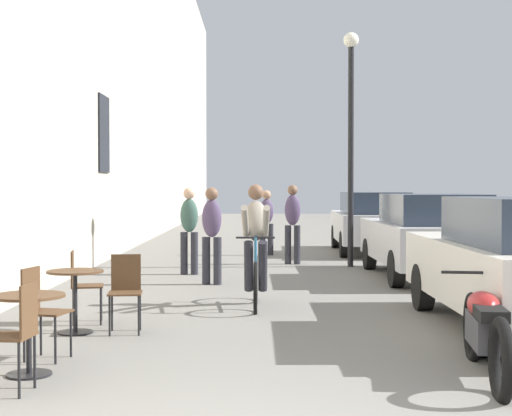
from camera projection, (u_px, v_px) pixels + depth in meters
The scene contains 16 objects.
building_facade_left at pixel (103, 2), 18.35m from camera, with size 0.54×68.00×12.17m.
cafe_table_near at pixel (27, 317), 6.82m from camera, with size 0.64×0.64×0.72m.
cafe_chair_near_toward_street at pixel (15, 330), 6.23m from camera, with size 0.41×0.41×0.89m.
cafe_chair_near_toward_wall at pixel (39, 306), 7.45m from camera, with size 0.45×0.45×0.89m.
cafe_table_mid at pixel (74, 288), 8.78m from camera, with size 0.64×0.64×0.72m.
cafe_chair_mid_toward_street at pixel (124, 287), 8.86m from camera, with size 0.42×0.42×0.89m.
cafe_chair_mid_toward_wall at pixel (80, 281), 9.41m from camera, with size 0.44×0.44×0.89m.
cyclist_on_bicycle at pixel (255, 248), 10.83m from camera, with size 0.52×1.76×1.74m.
pedestrian_near at pixel (211, 230), 13.18m from camera, with size 0.38×0.30×1.67m.
pedestrian_mid at pixel (188, 226), 14.70m from camera, with size 0.36×0.26×1.66m.
pedestrian_far at pixel (291, 220), 16.69m from camera, with size 0.36×0.27×1.72m.
pedestrian_furthest at pixel (265, 219), 18.87m from camera, with size 0.37×0.28×1.59m.
street_lamp at pixel (350, 118), 16.09m from camera, with size 0.32×0.32×4.90m.
parked_car_second at pixel (426, 235), 14.10m from camera, with size 1.87×4.36×1.55m.
parked_car_third at pixel (371, 221), 19.54m from camera, with size 1.95×4.40×1.55m.
parked_motorcycle at pixel (484, 331), 6.77m from camera, with size 0.62×2.14×0.92m.
Camera 1 is at (0.18, -4.49, 1.67)m, focal length 54.07 mm.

